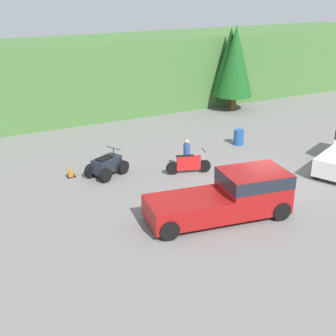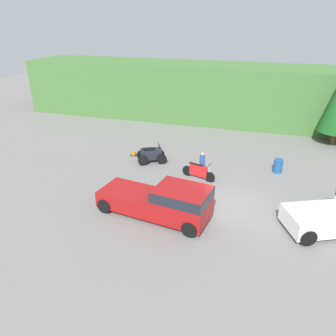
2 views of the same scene
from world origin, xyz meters
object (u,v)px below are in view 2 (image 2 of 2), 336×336
object	(u,v)px
rider_person	(202,163)
steel_barrel	(278,166)
dirt_bike	(198,172)
traffic_cone	(134,152)
quad_atv	(151,155)
pickup_truck_red	(164,201)

from	to	relation	value
rider_person	steel_barrel	bearing A→B (deg)	51.12
dirt_bike	steel_barrel	bearing A→B (deg)	44.35
traffic_cone	steel_barrel	world-z (taller)	steel_barrel
quad_atv	steel_barrel	bearing A→B (deg)	-21.85
quad_atv	rider_person	size ratio (longest dim) A/B	1.42
pickup_truck_red	quad_atv	distance (m)	6.96
quad_atv	steel_barrel	xyz separation A→B (m)	(8.37, 0.78, -0.07)
pickup_truck_red	rider_person	xyz separation A→B (m)	(0.87, 5.12, -0.09)
rider_person	pickup_truck_red	bearing A→B (deg)	-71.78
rider_person	traffic_cone	distance (m)	5.74
pickup_truck_red	traffic_cone	xyz separation A→B (m)	(-4.52, 6.99, -0.71)
quad_atv	rider_person	xyz separation A→B (m)	(3.78, -1.19, 0.36)
pickup_truck_red	dirt_bike	world-z (taller)	pickup_truck_red
rider_person	quad_atv	bearing A→B (deg)	-169.53
pickup_truck_red	traffic_cone	distance (m)	8.36
rider_person	traffic_cone	world-z (taller)	rider_person
dirt_bike	traffic_cone	world-z (taller)	dirt_bike
pickup_truck_red	rider_person	world-z (taller)	pickup_truck_red
pickup_truck_red	traffic_cone	world-z (taller)	pickup_truck_red
quad_atv	rider_person	bearing A→B (deg)	-44.63
traffic_cone	rider_person	bearing A→B (deg)	-19.15
pickup_truck_red	rider_person	bearing A→B (deg)	89.07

